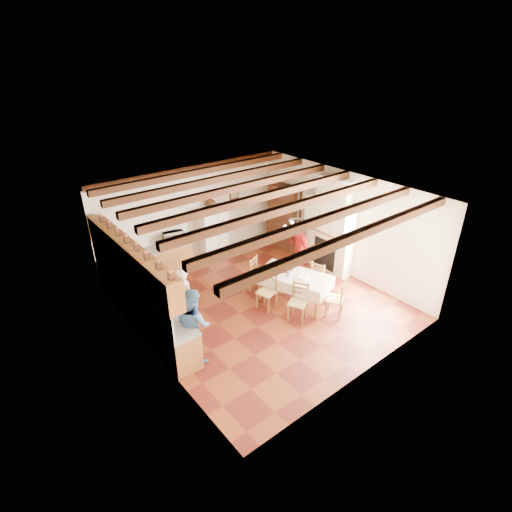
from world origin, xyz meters
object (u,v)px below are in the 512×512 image
(person_woman_red, at_px, (299,248))
(chair_end_far, at_px, (258,274))
(hutch, at_px, (284,217))
(person_man, at_px, (185,298))
(chair_left_near, at_px, (298,302))
(chair_end_near, at_px, (335,298))
(person_woman_blue, at_px, (193,324))
(chair_left_far, at_px, (267,291))
(chair_right_near, at_px, (320,276))
(refrigerator, at_px, (212,232))
(microwave, at_px, (174,238))
(dining_table, at_px, (294,277))
(chair_right_far, at_px, (294,271))

(person_woman_red, bearing_deg, chair_end_far, -77.78)
(hutch, distance_m, person_man, 5.04)
(person_man, bearing_deg, chair_end_far, -98.46)
(chair_end_far, bearing_deg, hutch, 11.45)
(hutch, bearing_deg, chair_left_near, -132.69)
(chair_end_near, height_order, person_woman_blue, person_woman_blue)
(chair_left_far, height_order, chair_right_near, same)
(person_woman_blue, bearing_deg, chair_end_near, -106.61)
(chair_right_near, xyz_separation_m, person_woman_blue, (-3.96, -0.10, 0.35))
(refrigerator, bearing_deg, person_woman_blue, -125.15)
(microwave, bearing_deg, person_woman_red, -28.77)
(person_woman_blue, xyz_separation_m, microwave, (1.54, 3.60, 0.23))
(refrigerator, bearing_deg, chair_end_near, -79.99)
(chair_end_near, xyz_separation_m, person_woman_red, (0.86, 2.16, 0.27))
(chair_end_near, bearing_deg, person_man, -62.46)
(dining_table, distance_m, chair_left_near, 0.81)
(chair_right_far, bearing_deg, person_woman_red, -75.42)
(chair_end_far, bearing_deg, chair_end_near, -93.00)
(chair_left_near, xyz_separation_m, chair_left_far, (-0.28, 0.84, 0.00))
(chair_left_near, bearing_deg, dining_table, 115.90)
(chair_end_far, xyz_separation_m, person_woman_blue, (-2.74, -1.22, 0.35))
(refrigerator, xyz_separation_m, dining_table, (0.22, -3.50, -0.12))
(hutch, xyz_separation_m, chair_right_far, (-1.46, -2.05, -0.58))
(refrigerator, relative_size, person_woman_red, 1.11)
(chair_left_far, xyz_separation_m, chair_end_far, (0.37, 0.79, 0.00))
(person_woman_blue, bearing_deg, refrigerator, -40.58)
(dining_table, bearing_deg, person_man, 163.42)
(dining_table, relative_size, person_man, 1.30)
(chair_left_far, bearing_deg, person_man, -121.39)
(refrigerator, height_order, chair_end_far, refrigerator)
(chair_left_near, height_order, chair_end_near, same)
(person_man, xyz_separation_m, person_woman_blue, (-0.38, -1.02, 0.05))
(chair_right_near, distance_m, chair_end_far, 1.66)
(chair_left_near, relative_size, chair_right_far, 1.00)
(person_woman_red, distance_m, microwave, 3.63)
(chair_end_near, relative_size, person_man, 0.61)
(chair_end_far, xyz_separation_m, person_woman_red, (1.60, 0.09, 0.27))
(hutch, height_order, person_woman_red, hutch)
(chair_left_near, xyz_separation_m, chair_end_near, (0.83, -0.45, 0.00))
(hutch, distance_m, chair_end_near, 4.04)
(chair_left_near, bearing_deg, person_woman_red, 107.59)
(chair_end_near, distance_m, person_woman_blue, 3.59)
(dining_table, height_order, person_woman_red, person_woman_red)
(person_woman_blue, bearing_deg, chair_right_near, -91.28)
(dining_table, height_order, chair_end_far, chair_end_far)
(microwave, bearing_deg, chair_left_far, -64.82)
(chair_end_near, bearing_deg, person_woman_red, -142.84)
(chair_right_far, height_order, microwave, microwave)
(chair_right_far, bearing_deg, chair_left_near, 116.32)
(chair_end_near, bearing_deg, chair_left_far, -80.36)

